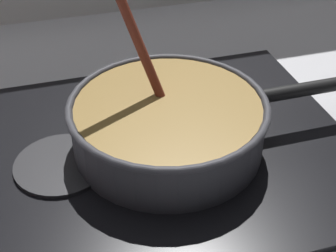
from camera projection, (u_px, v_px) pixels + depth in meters
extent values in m
cube|color=black|center=(168.00, 149.00, 0.74)|extent=(0.56, 0.48, 0.01)
torus|color=#592D0C|center=(168.00, 144.00, 0.74)|extent=(0.19, 0.19, 0.01)
cylinder|color=#262628|center=(61.00, 164.00, 0.70)|extent=(0.14, 0.14, 0.01)
cylinder|color=#38383D|center=(168.00, 126.00, 0.72)|extent=(0.28, 0.28, 0.08)
cylinder|color=olive|center=(168.00, 124.00, 0.72)|extent=(0.27, 0.27, 0.07)
torus|color=#38383D|center=(168.00, 105.00, 0.70)|extent=(0.29, 0.29, 0.01)
cylinder|color=black|center=(309.00, 89.00, 0.76)|extent=(0.18, 0.02, 0.02)
cylinder|color=beige|center=(181.00, 88.00, 0.75)|extent=(0.03, 0.03, 0.01)
cylinder|color=beige|center=(179.00, 106.00, 0.71)|extent=(0.04, 0.04, 0.01)
cylinder|color=#EDD88C|center=(204.00, 129.00, 0.67)|extent=(0.03, 0.03, 0.01)
cylinder|color=#E5CC7A|center=(208.00, 78.00, 0.78)|extent=(0.03, 0.03, 0.01)
cylinder|color=maroon|center=(129.00, 19.00, 0.67)|extent=(0.10, 0.10, 0.26)
cube|color=brown|center=(164.00, 105.00, 0.72)|extent=(0.05, 0.05, 0.01)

